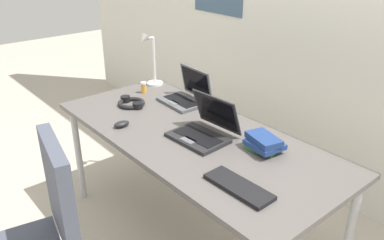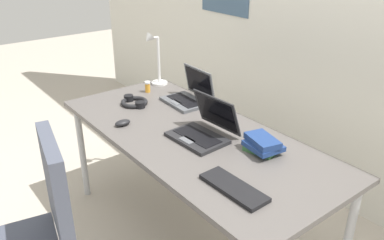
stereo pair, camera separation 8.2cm
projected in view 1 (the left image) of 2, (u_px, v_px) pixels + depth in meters
The scene contains 12 objects.
ground_plane at pixel (192, 235), 2.55m from camera, with size 12.00×12.00×0.00m, color #B7AD9E.
wall_back at pixel (317, 11), 2.64m from camera, with size 6.00×0.13×2.60m.
desk at pixel (192, 142), 2.26m from camera, with size 1.80×0.80×0.74m.
desk_lamp at pixel (150, 60), 2.87m from camera, with size 0.12×0.18×0.40m.
laptop_mid_desk at pixel (203, 130), 2.17m from camera, with size 0.33×0.31×0.23m.
laptop_front_left at pixel (186, 96), 2.63m from camera, with size 0.31×0.27×0.22m.
external_keyboard at pixel (239, 187), 1.73m from camera, with size 0.33×0.12×0.02m, color black.
computer_mouse at pixel (122, 124), 2.30m from camera, with size 0.06×0.10×0.03m, color black.
cell_phone at pixel (219, 113), 2.47m from camera, with size 0.06×0.14×0.01m, color black.
headphones at pixel (131, 103), 2.60m from camera, with size 0.21×0.18×0.04m.
pill_bottle at pixel (144, 87), 2.79m from camera, with size 0.04×0.04×0.08m.
book_stack at pixel (264, 143), 2.03m from camera, with size 0.21×0.17×0.08m.
Camera 1 is at (1.52, -1.29, 1.75)m, focal length 36.87 mm.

